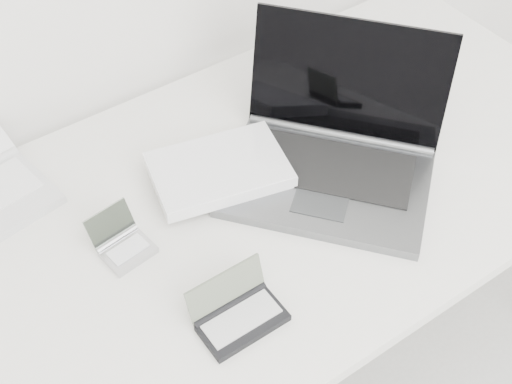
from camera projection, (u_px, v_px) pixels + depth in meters
desk at (257, 209)px, 1.45m from camera, size 1.60×0.80×0.73m
laptop_large at (303, 157)px, 1.42m from camera, size 0.60×0.53×0.27m
pda_silver at (123, 244)px, 1.31m from camera, size 0.10×0.11×0.07m
palmtop_charcoal at (238, 314)px, 1.21m from camera, size 0.15×0.10×0.08m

